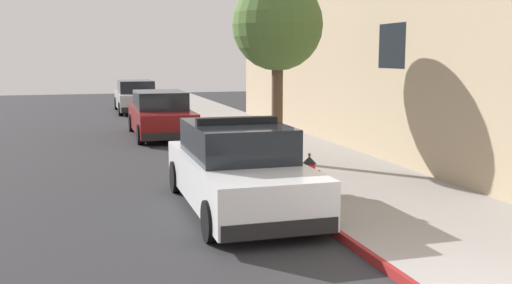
{
  "coord_description": "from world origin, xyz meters",
  "views": [
    {
      "loc": [
        -3.69,
        -4.77,
        2.77
      ],
      "look_at": [
        -0.29,
        6.8,
        1.0
      ],
      "focal_mm": 41.27,
      "sensor_mm": 36.0,
      "label": 1
    }
  ],
  "objects_px": {
    "parked_car_dark_far": "(136,97)",
    "street_tree": "(278,26)",
    "fire_hydrant": "(309,174)",
    "police_cruiser": "(238,169)",
    "parked_car_silver_ahead": "(161,115)"
  },
  "relations": [
    {
      "from": "parked_car_dark_far",
      "to": "fire_hydrant",
      "type": "relative_size",
      "value": 6.37
    },
    {
      "from": "street_tree",
      "to": "fire_hydrant",
      "type": "bearing_deg",
      "value": -97.55
    },
    {
      "from": "police_cruiser",
      "to": "parked_car_silver_ahead",
      "type": "relative_size",
      "value": 1.0
    },
    {
      "from": "parked_car_dark_far",
      "to": "fire_hydrant",
      "type": "distance_m",
      "value": 19.29
    },
    {
      "from": "parked_car_silver_ahead",
      "to": "parked_car_dark_far",
      "type": "height_order",
      "value": "same"
    },
    {
      "from": "parked_car_silver_ahead",
      "to": "fire_hydrant",
      "type": "xyz_separation_m",
      "value": [
        1.64,
        -9.85,
        -0.26
      ]
    },
    {
      "from": "parked_car_silver_ahead",
      "to": "street_tree",
      "type": "relative_size",
      "value": 1.08
    },
    {
      "from": "parked_car_silver_ahead",
      "to": "street_tree",
      "type": "xyz_separation_m",
      "value": [
        2.08,
        -6.51,
        2.74
      ]
    },
    {
      "from": "police_cruiser",
      "to": "parked_car_silver_ahead",
      "type": "height_order",
      "value": "police_cruiser"
    },
    {
      "from": "police_cruiser",
      "to": "street_tree",
      "type": "xyz_separation_m",
      "value": [
        1.99,
        3.73,
        2.74
      ]
    },
    {
      "from": "parked_car_dark_far",
      "to": "street_tree",
      "type": "xyz_separation_m",
      "value": [
        2.11,
        -15.88,
        2.74
      ]
    },
    {
      "from": "parked_car_dark_far",
      "to": "street_tree",
      "type": "height_order",
      "value": "street_tree"
    },
    {
      "from": "police_cruiser",
      "to": "parked_car_silver_ahead",
      "type": "bearing_deg",
      "value": 90.5
    },
    {
      "from": "parked_car_dark_far",
      "to": "fire_hydrant",
      "type": "bearing_deg",
      "value": -85.04
    },
    {
      "from": "parked_car_dark_far",
      "to": "street_tree",
      "type": "bearing_deg",
      "value": -82.43
    }
  ]
}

